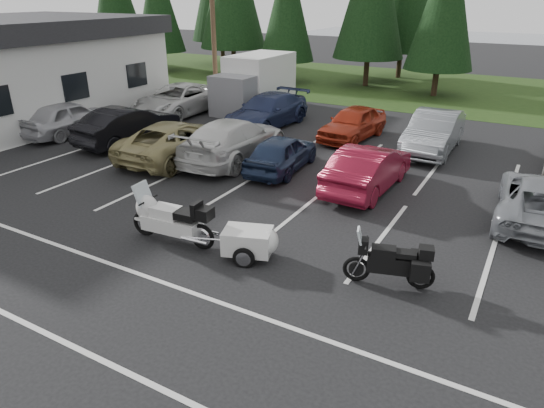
{
  "coord_description": "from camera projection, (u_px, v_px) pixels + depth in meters",
  "views": [
    {
      "loc": [
        6.34,
        -10.44,
        6.09
      ],
      "look_at": [
        0.71,
        -0.5,
        1.07
      ],
      "focal_mm": 32.0,
      "sensor_mm": 36.0,
      "label": 1
    }
  ],
  "objects": [
    {
      "name": "ground",
      "position": [
        259.0,
        227.0,
        13.62
      ],
      "size": [
        120.0,
        120.0,
        0.0
      ],
      "primitive_type": "plane",
      "color": "black",
      "rests_on": "ground"
    },
    {
      "name": "grass_strip",
      "position": [
        441.0,
        90.0,
        32.74
      ],
      "size": [
        80.0,
        16.0,
        0.01
      ],
      "primitive_type": "cube",
      "color": "#183210",
      "rests_on": "ground"
    },
    {
      "name": "lake_water",
      "position": [
        535.0,
        49.0,
        55.62
      ],
      "size": [
        70.0,
        50.0,
        0.02
      ],
      "primitive_type": "cube",
      "color": "slate",
      "rests_on": "ground"
    },
    {
      "name": "utility_pole",
      "position": [
        213.0,
        20.0,
        25.8
      ],
      "size": [
        1.6,
        0.26,
        9.0
      ],
      "color": "#473321",
      "rests_on": "ground"
    },
    {
      "name": "box_truck",
      "position": [
        251.0,
        83.0,
        26.61
      ],
      "size": [
        2.4,
        5.6,
        2.9
      ],
      "primitive_type": null,
      "color": "silver",
      "rests_on": "ground"
    },
    {
      "name": "stall_markings",
      "position": [
        292.0,
        203.0,
        15.22
      ],
      "size": [
        32.0,
        16.0,
        0.01
      ],
      "primitive_type": "cube",
      "color": "silver",
      "rests_on": "ground"
    },
    {
      "name": "conifer_1",
      "position": [
        158.0,
        1.0,
        38.27
      ],
      "size": [
        3.96,
        3.96,
        9.22
      ],
      "color": "#332316",
      "rests_on": "ground"
    },
    {
      "name": "conifer_3",
      "position": [
        287.0,
        4.0,
        33.29
      ],
      "size": [
        3.87,
        3.87,
        9.02
      ],
      "color": "#332316",
      "rests_on": "ground"
    },
    {
      "name": "conifer_5",
      "position": [
        446.0,
        0.0,
        28.56
      ],
      "size": [
        4.14,
        4.14,
        9.63
      ],
      "color": "#332316",
      "rests_on": "ground"
    },
    {
      "name": "car_near_0",
      "position": [
        69.0,
        118.0,
        22.21
      ],
      "size": [
        1.89,
        4.61,
        1.56
      ],
      "primitive_type": "imported",
      "rotation": [
        0.0,
        0.0,
        3.13
      ],
      "color": "#B0B0B5",
      "rests_on": "ground"
    },
    {
      "name": "car_near_1",
      "position": [
        129.0,
        125.0,
        20.91
      ],
      "size": [
        2.06,
        4.93,
        1.59
      ],
      "primitive_type": "imported",
      "rotation": [
        0.0,
        0.0,
        3.06
      ],
      "color": "black",
      "rests_on": "ground"
    },
    {
      "name": "car_near_2",
      "position": [
        176.0,
        140.0,
        19.0
      ],
      "size": [
        2.68,
        5.44,
        1.48
      ],
      "primitive_type": "imported",
      "rotation": [
        0.0,
        0.0,
        3.18
      ],
      "color": "#8E8452",
      "rests_on": "ground"
    },
    {
      "name": "car_near_3",
      "position": [
        234.0,
        140.0,
        18.78
      ],
      "size": [
        2.52,
        5.68,
        1.62
      ],
      "primitive_type": "imported",
      "rotation": [
        0.0,
        0.0,
        3.19
      ],
      "color": "#B8B8B6",
      "rests_on": "ground"
    },
    {
      "name": "car_near_4",
      "position": [
        282.0,
        153.0,
        17.71
      ],
      "size": [
        1.91,
        4.08,
        1.35
      ],
      "primitive_type": "imported",
      "rotation": [
        0.0,
        0.0,
        3.22
      ],
      "color": "#18233D",
      "rests_on": "ground"
    },
    {
      "name": "car_near_5",
      "position": [
        368.0,
        168.0,
        15.96
      ],
      "size": [
        1.71,
        4.57,
        1.49
      ],
      "primitive_type": "imported",
      "rotation": [
        0.0,
        0.0,
        3.11
      ],
      "color": "maroon",
      "rests_on": "ground"
    },
    {
      "name": "car_near_6",
      "position": [
        541.0,
        200.0,
        13.73
      ],
      "size": [
        2.4,
        4.9,
        1.34
      ],
      "primitive_type": "imported",
      "rotation": [
        0.0,
        0.0,
        3.18
      ],
      "color": "slate",
      "rests_on": "ground"
    },
    {
      "name": "car_far_0",
      "position": [
        178.0,
        100.0,
        25.76
      ],
      "size": [
        2.79,
        5.79,
        1.59
      ],
      "primitive_type": "imported",
      "rotation": [
        0.0,
        0.0,
        0.03
      ],
      "color": "silver",
      "rests_on": "ground"
    },
    {
      "name": "car_far_1",
      "position": [
        267.0,
        111.0,
        23.49
      ],
      "size": [
        2.47,
        5.45,
        1.55
      ],
      "primitive_type": "imported",
      "rotation": [
        0.0,
        0.0,
        -0.06
      ],
      "color": "#1C2548",
      "rests_on": "ground"
    },
    {
      "name": "car_far_2",
      "position": [
        353.0,
        123.0,
        21.52
      ],
      "size": [
        2.14,
        4.4,
        1.45
      ],
      "primitive_type": "imported",
      "rotation": [
        0.0,
        0.0,
        -0.1
      ],
      "color": "maroon",
      "rests_on": "ground"
    },
    {
      "name": "car_far_3",
      "position": [
        434.0,
        132.0,
        19.84
      ],
      "size": [
        1.77,
        4.93,
        1.62
      ],
      "primitive_type": "imported",
      "rotation": [
        0.0,
        0.0,
        0.01
      ],
      "color": "slate",
      "rests_on": "ground"
    },
    {
      "name": "touring_motorcycle",
      "position": [
        171.0,
        215.0,
        12.53
      ],
      "size": [
        2.86,
        1.09,
        1.55
      ],
      "primitive_type": null,
      "rotation": [
        0.0,
        0.0,
        0.08
      ],
      "color": "silver",
      "rests_on": "ground"
    },
    {
      "name": "cargo_trailer",
      "position": [
        248.0,
        244.0,
        11.92
      ],
      "size": [
        1.93,
        1.46,
        0.79
      ],
      "primitive_type": null,
      "rotation": [
        0.0,
        0.0,
        0.33
      ],
      "color": "silver",
      "rests_on": "ground"
    },
    {
      "name": "adventure_motorcycle",
      "position": [
        390.0,
        258.0,
        10.7
      ],
      "size": [
        2.36,
        1.37,
        1.36
      ],
      "primitive_type": null,
      "rotation": [
        0.0,
        0.0,
        0.29
      ],
      "color": "black",
      "rests_on": "ground"
    }
  ]
}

